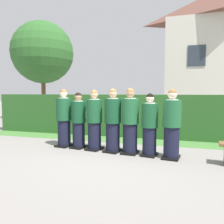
{
  "coord_description": "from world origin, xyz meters",
  "views": [
    {
      "loc": [
        1.69,
        -5.69,
        1.56
      ],
      "look_at": [
        0.0,
        0.0,
        1.05
      ],
      "focal_mm": 36.56,
      "sensor_mm": 36.0,
      "label": 1
    }
  ],
  "objects_px": {
    "student_front_row_5": "(150,126)",
    "student_front_row_0": "(64,119)",
    "student_front_row_2": "(94,121)",
    "student_front_row_4": "(130,123)",
    "student_front_row_6": "(172,126)",
    "student_front_row_1": "(79,122)",
    "student_front_row_3": "(113,122)"
  },
  "relations": [
    {
      "from": "student_front_row_4",
      "to": "student_front_row_5",
      "type": "distance_m",
      "value": 0.51
    },
    {
      "from": "student_front_row_5",
      "to": "student_front_row_0",
      "type": "bearing_deg",
      "value": 173.57
    },
    {
      "from": "student_front_row_0",
      "to": "student_front_row_1",
      "type": "xyz_separation_m",
      "value": [
        0.48,
        -0.04,
        -0.05
      ]
    },
    {
      "from": "student_front_row_2",
      "to": "student_front_row_6",
      "type": "bearing_deg",
      "value": -7.56
    },
    {
      "from": "student_front_row_1",
      "to": "student_front_row_4",
      "type": "relative_size",
      "value": 0.94
    },
    {
      "from": "student_front_row_0",
      "to": "student_front_row_2",
      "type": "relative_size",
      "value": 1.02
    },
    {
      "from": "student_front_row_1",
      "to": "student_front_row_4",
      "type": "height_order",
      "value": "student_front_row_4"
    },
    {
      "from": "student_front_row_5",
      "to": "student_front_row_2",
      "type": "bearing_deg",
      "value": 173.59
    },
    {
      "from": "student_front_row_0",
      "to": "student_front_row_1",
      "type": "height_order",
      "value": "student_front_row_0"
    },
    {
      "from": "student_front_row_4",
      "to": "student_front_row_6",
      "type": "height_order",
      "value": "student_front_row_4"
    },
    {
      "from": "student_front_row_0",
      "to": "student_front_row_3",
      "type": "height_order",
      "value": "student_front_row_3"
    },
    {
      "from": "student_front_row_1",
      "to": "student_front_row_3",
      "type": "xyz_separation_m",
      "value": [
        1.04,
        -0.14,
        0.05
      ]
    },
    {
      "from": "student_front_row_2",
      "to": "student_front_row_3",
      "type": "bearing_deg",
      "value": -6.91
    },
    {
      "from": "student_front_row_1",
      "to": "student_front_row_4",
      "type": "xyz_separation_m",
      "value": [
        1.51,
        -0.17,
        0.05
      ]
    },
    {
      "from": "student_front_row_0",
      "to": "student_front_row_1",
      "type": "relative_size",
      "value": 1.06
    },
    {
      "from": "student_front_row_3",
      "to": "student_front_row_4",
      "type": "distance_m",
      "value": 0.47
    },
    {
      "from": "student_front_row_2",
      "to": "student_front_row_5",
      "type": "height_order",
      "value": "student_front_row_2"
    },
    {
      "from": "student_front_row_6",
      "to": "student_front_row_2",
      "type": "bearing_deg",
      "value": 172.44
    },
    {
      "from": "student_front_row_1",
      "to": "student_front_row_2",
      "type": "xyz_separation_m",
      "value": [
        0.5,
        -0.07,
        0.03
      ]
    },
    {
      "from": "student_front_row_2",
      "to": "student_front_row_5",
      "type": "xyz_separation_m",
      "value": [
        1.51,
        -0.17,
        -0.04
      ]
    },
    {
      "from": "student_front_row_2",
      "to": "student_front_row_6",
      "type": "height_order",
      "value": "student_front_row_6"
    },
    {
      "from": "student_front_row_0",
      "to": "student_front_row_5",
      "type": "height_order",
      "value": "student_front_row_0"
    },
    {
      "from": "student_front_row_2",
      "to": "student_front_row_5",
      "type": "distance_m",
      "value": 1.52
    },
    {
      "from": "student_front_row_1",
      "to": "student_front_row_2",
      "type": "height_order",
      "value": "student_front_row_2"
    },
    {
      "from": "student_front_row_3",
      "to": "student_front_row_6",
      "type": "height_order",
      "value": "student_front_row_3"
    },
    {
      "from": "student_front_row_3",
      "to": "student_front_row_4",
      "type": "xyz_separation_m",
      "value": [
        0.47,
        -0.04,
        0.0
      ]
    },
    {
      "from": "student_front_row_1",
      "to": "student_front_row_0",
      "type": "bearing_deg",
      "value": 175.12
    },
    {
      "from": "student_front_row_1",
      "to": "student_front_row_5",
      "type": "bearing_deg",
      "value": -6.8
    },
    {
      "from": "student_front_row_6",
      "to": "student_front_row_0",
      "type": "bearing_deg",
      "value": 172.79
    },
    {
      "from": "student_front_row_0",
      "to": "student_front_row_6",
      "type": "distance_m",
      "value": 3.05
    },
    {
      "from": "student_front_row_0",
      "to": "student_front_row_3",
      "type": "xyz_separation_m",
      "value": [
        1.52,
        -0.18,
        0.0
      ]
    },
    {
      "from": "student_front_row_1",
      "to": "student_front_row_6",
      "type": "relative_size",
      "value": 0.95
    }
  ]
}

